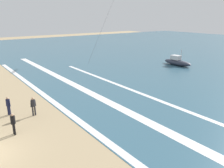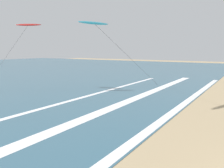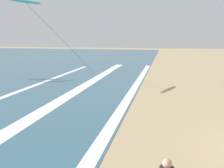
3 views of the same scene
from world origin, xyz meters
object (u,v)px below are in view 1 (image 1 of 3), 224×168
at_px(surfer_left_far, 33,105).
at_px(offshore_boat, 177,62).
at_px(surfer_mid_group, 13,122).
at_px(surfer_foreground_main, 8,104).

bearing_deg(surfer_left_far, offshore_boat, 102.62).
relative_size(surfer_mid_group, offshore_boat, 0.31).
height_order(surfer_foreground_main, offshore_boat, offshore_boat).
distance_m(surfer_left_far, offshore_boat, 26.51).
height_order(surfer_mid_group, surfer_foreground_main, same).
bearing_deg(surfer_mid_group, surfer_foreground_main, 172.06).
bearing_deg(surfer_left_far, surfer_foreground_main, -128.75).
relative_size(surfer_left_far, offshore_boat, 0.31).
distance_m(surfer_mid_group, offshore_boat, 29.18).
distance_m(surfer_left_far, surfer_foreground_main, 2.11).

